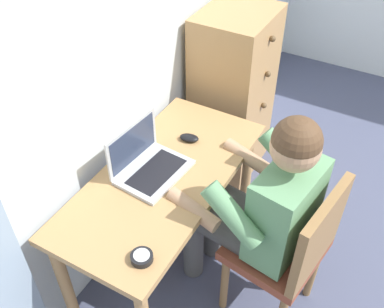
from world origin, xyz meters
name	(u,v)px	position (x,y,z in m)	size (l,w,h in m)	color
wall_back	(158,9)	(0.00, 2.20, 1.25)	(4.80, 0.05, 2.50)	silver
desk	(164,192)	(-0.55, 1.85, 0.60)	(1.19, 0.56, 0.72)	tan
dresser	(232,96)	(0.42, 1.94, 0.57)	(0.50, 0.44, 1.14)	tan
chair	(290,249)	(-0.49, 1.21, 0.50)	(0.48, 0.46, 0.89)	brown
person_seated	(259,204)	(-0.47, 1.39, 0.69)	(0.59, 0.62, 1.21)	#4C4C4C
laptop	(147,162)	(-0.56, 1.93, 0.77)	(0.36, 0.28, 0.24)	#B7BABF
computer_mouse	(189,138)	(-0.26, 1.87, 0.73)	(0.06, 0.10, 0.03)	black
desk_clock	(142,257)	(-0.99, 1.67, 0.73)	(0.09, 0.09, 0.03)	black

